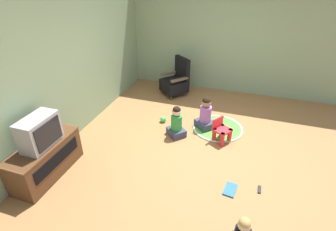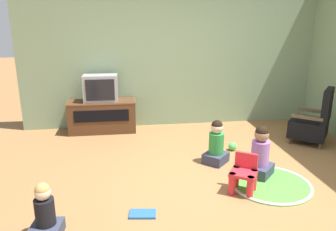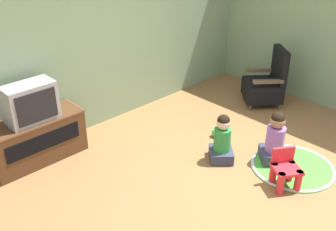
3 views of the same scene
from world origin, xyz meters
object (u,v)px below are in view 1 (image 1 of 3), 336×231
(tv_cabinet, at_px, (46,159))
(television, at_px, (40,132))
(black_armchair, at_px, (176,81))
(remote_control, at_px, (259,189))
(yellow_kid_chair, at_px, (221,132))
(book, at_px, (230,189))
(child_watching_center, at_px, (176,123))
(toy_ball, at_px, (163,119))
(child_watching_left, at_px, (205,115))

(tv_cabinet, distance_m, television, 0.51)
(black_armchair, relative_size, remote_control, 6.14)
(remote_control, bearing_deg, tv_cabinet, -77.51)
(tv_cabinet, bearing_deg, television, -90.00)
(television, bearing_deg, yellow_kid_chair, -53.97)
(book, bearing_deg, tv_cabinet, -71.30)
(yellow_kid_chair, relative_size, child_watching_center, 0.72)
(tv_cabinet, relative_size, yellow_kid_chair, 2.64)
(television, height_order, toy_ball, television)
(tv_cabinet, distance_m, yellow_kid_chair, 3.00)
(child_watching_center, relative_size, toy_ball, 4.91)
(black_armchair, distance_m, remote_control, 3.48)
(toy_ball, bearing_deg, child_watching_center, -133.76)
(toy_ball, bearing_deg, black_armchair, 5.90)
(black_armchair, bearing_deg, child_watching_center, -32.86)
(book, bearing_deg, black_armchair, -141.67)
(television, relative_size, child_watching_left, 0.87)
(television, xyz_separation_m, remote_control, (0.68, -3.14, -0.79))
(toy_ball, bearing_deg, book, -133.63)
(child_watching_center, bearing_deg, black_armchair, -29.47)
(television, xyz_separation_m, book, (0.54, -2.73, -0.79))
(yellow_kid_chair, height_order, child_watching_center, child_watching_center)
(tv_cabinet, height_order, book, tv_cabinet)
(black_armchair, xyz_separation_m, toy_ball, (-1.38, -0.14, -0.28))
(black_armchair, bearing_deg, yellow_kid_chair, -10.36)
(yellow_kid_chair, xyz_separation_m, toy_ball, (0.29, 1.24, -0.13))
(television, relative_size, book, 1.99)
(tv_cabinet, bearing_deg, child_watching_left, -44.48)
(tv_cabinet, bearing_deg, yellow_kid_chair, -54.40)
(child_watching_center, distance_m, toy_ball, 0.59)
(book, relative_size, remote_control, 1.97)
(yellow_kid_chair, bearing_deg, toy_ball, 109.37)
(black_armchair, xyz_separation_m, child_watching_center, (-1.77, -0.54, -0.07))
(child_watching_center, relative_size, book, 2.13)
(tv_cabinet, height_order, black_armchair, black_armchair)
(tv_cabinet, xyz_separation_m, book, (0.54, -2.77, -0.28))
(toy_ball, bearing_deg, remote_control, -124.46)
(black_armchair, distance_m, toy_ball, 1.42)
(black_armchair, distance_m, yellow_kid_chair, 2.18)
(television, distance_m, child_watching_center, 2.34)
(remote_control, bearing_deg, book, -71.04)
(child_watching_center, distance_m, book, 1.63)
(black_armchair, height_order, remote_control, black_armchair)
(black_armchair, xyz_separation_m, book, (-2.88, -1.71, -0.33))
(remote_control, bearing_deg, child_watching_center, -121.31)
(yellow_kid_chair, xyz_separation_m, book, (-1.20, -0.33, -0.18))
(yellow_kid_chair, bearing_deg, tv_cabinet, 158.21)
(tv_cabinet, distance_m, toy_ball, 2.38)
(yellow_kid_chair, bearing_deg, remote_control, -112.77)
(tv_cabinet, relative_size, television, 2.03)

